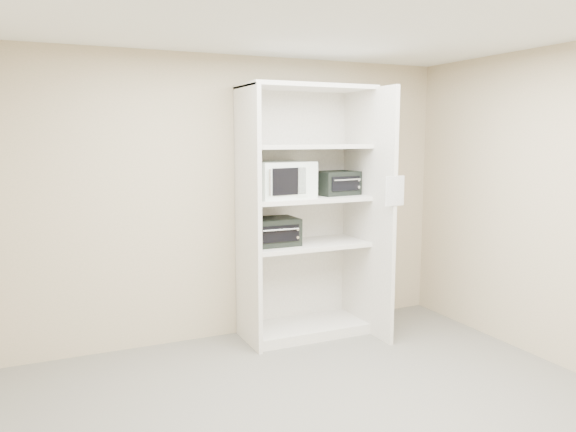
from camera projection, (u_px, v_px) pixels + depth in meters
name	position (u px, v px, depth m)	size (l,w,h in m)	color
floor	(334.00, 426.00, 3.80)	(4.50, 4.00, 0.01)	#68665B
ceiling	(339.00, 11.00, 3.42)	(4.50, 4.00, 0.01)	white
wall_back	(234.00, 198.00, 5.41)	(4.50, 0.02, 2.70)	#CAAF94
shelving_unit	(310.00, 221.00, 5.45)	(1.24, 0.92, 2.42)	white
microwave	(280.00, 180.00, 5.28)	(0.57, 0.43, 0.34)	white
toaster_oven_upper	(336.00, 183.00, 5.54)	(0.41, 0.30, 0.23)	black
toaster_oven_lower	(273.00, 232.00, 5.32)	(0.46, 0.35, 0.26)	black
paper_sign	(395.00, 191.00, 5.05)	(0.21, 0.01, 0.27)	white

